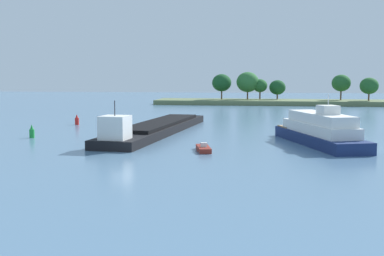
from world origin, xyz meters
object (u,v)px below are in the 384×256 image
object	(u,v)px
fishing_skiff	(203,149)
channel_buoy_red	(77,120)
white_riverboat	(319,131)
channel_buoy_green	(32,132)
cargo_barge	(157,128)

from	to	relation	value
fishing_skiff	channel_buoy_red	size ratio (longest dim) A/B	2.56
white_riverboat	channel_buoy_red	distance (m)	44.24
fishing_skiff	white_riverboat	size ratio (longest dim) A/B	0.24
fishing_skiff	channel_buoy_red	xyz separation A→B (m)	(-25.94, 27.15, 0.51)
fishing_skiff	channel_buoy_green	bearing A→B (deg)	161.18
cargo_barge	channel_buoy_green	size ratio (longest dim) A/B	20.62
fishing_skiff	cargo_barge	bearing A→B (deg)	119.18
white_riverboat	channel_buoy_red	bearing A→B (deg)	153.99
white_riverboat	channel_buoy_green	bearing A→B (deg)	178.73
cargo_barge	white_riverboat	size ratio (longest dim) A/B	1.96
white_riverboat	channel_buoy_red	world-z (taller)	white_riverboat
fishing_skiff	white_riverboat	xyz separation A→B (m)	(13.81, 7.75, 1.45)
cargo_barge	fishing_skiff	world-z (taller)	cargo_barge
white_riverboat	channel_buoy_green	size ratio (longest dim) A/B	10.54
channel_buoy_red	channel_buoy_green	xyz separation A→B (m)	(0.65, -18.53, 0.00)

